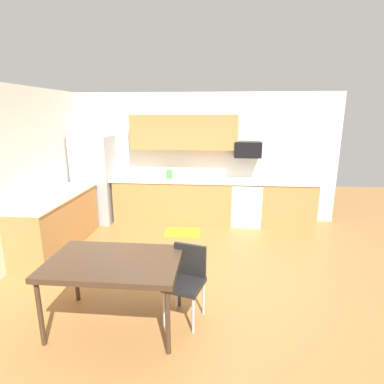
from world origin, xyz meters
name	(u,v)px	position (x,y,z in m)	size (l,w,h in m)	color
ground_plane	(186,276)	(0.00, 0.00, 0.00)	(12.00, 12.00, 0.00)	#9E6B38
wall_back	(199,157)	(0.00, 2.65, 1.35)	(5.80, 0.10, 2.70)	silver
cabinet_run_back	(173,201)	(-0.52, 2.30, 0.45)	(2.46, 0.60, 0.90)	#AD7A42
cabinet_run_back_right	(287,204)	(1.85, 2.30, 0.45)	(1.09, 0.60, 0.90)	#AD7A42
cabinet_run_left	(58,223)	(-2.30, 0.80, 0.45)	(0.60, 2.00, 0.90)	#AD7A42
countertop_back	(198,180)	(0.00, 2.30, 0.92)	(4.80, 0.64, 0.04)	silver
countertop_left	(55,196)	(-2.30, 0.80, 0.92)	(0.64, 2.00, 0.04)	silver
upper_cabinets_back	(184,132)	(-0.30, 2.43, 1.90)	(2.20, 0.34, 0.70)	#AD7A42
refrigerator	(95,179)	(-2.18, 2.22, 0.91)	(0.76, 0.70, 1.83)	#9EA0A5
oven_range	(246,203)	(1.01, 2.30, 0.46)	(0.60, 0.60, 0.91)	white
microwave	(247,149)	(1.01, 2.40, 1.56)	(0.54, 0.36, 0.32)	black
sink_basin	(183,182)	(-0.31, 2.30, 0.88)	(0.48, 0.40, 0.14)	#A5A8AD
sink_faucet	(184,173)	(-0.31, 2.48, 1.04)	(0.02, 0.02, 0.24)	#B2B5BA
dining_table	(114,265)	(-0.65, -1.08, 0.71)	(1.40, 0.90, 0.78)	#422D1E
chair_near_table	(187,277)	(0.11, -0.89, 0.50)	(0.49, 0.49, 0.85)	black
floor_mat	(183,232)	(-0.24, 1.65, 0.01)	(0.70, 0.50, 0.01)	orange
kettle	(169,175)	(-0.60, 2.35, 1.02)	(0.14, 0.14, 0.20)	#4CA54C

